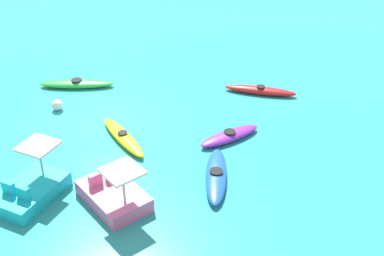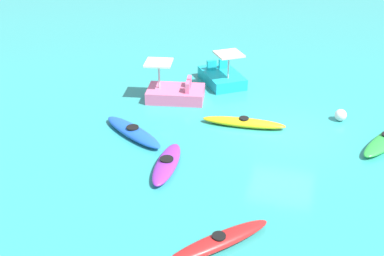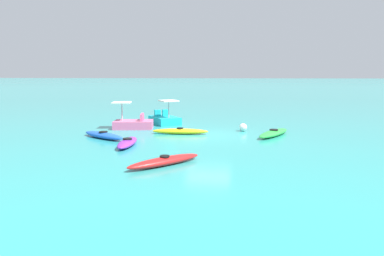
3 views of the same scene
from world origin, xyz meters
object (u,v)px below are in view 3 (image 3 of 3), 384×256
(buoy_white, at_px, (243,127))
(kayak_yellow, at_px, (180,131))
(kayak_blue, at_px, (103,135))
(kayak_red, at_px, (165,161))
(pedal_boat_cyan, at_px, (165,119))
(pedal_boat_pink, at_px, (133,123))
(kayak_purple, at_px, (127,142))
(kayak_green, at_px, (274,133))

(buoy_white, bearing_deg, kayak_yellow, 112.81)
(kayak_yellow, bearing_deg, buoy_white, -67.19)
(kayak_blue, xyz_separation_m, buoy_white, (3.35, -7.42, 0.07))
(kayak_red, bearing_deg, pedal_boat_cyan, 12.06)
(kayak_yellow, bearing_deg, pedal_boat_pink, 63.03)
(kayak_yellow, xyz_separation_m, kayak_blue, (-1.84, 3.84, 0.00))
(kayak_yellow, bearing_deg, kayak_red, -175.20)
(kayak_purple, distance_m, kayak_blue, 2.61)
(kayak_blue, height_order, pedal_boat_cyan, pedal_boat_cyan)
(kayak_purple, xyz_separation_m, kayak_red, (-3.27, -2.51, -0.00))
(kayak_purple, relative_size, pedal_boat_cyan, 0.95)
(pedal_boat_pink, bearing_deg, kayak_green, -100.45)
(kayak_green, distance_m, pedal_boat_cyan, 7.98)
(kayak_purple, xyz_separation_m, kayak_yellow, (3.62, -1.93, -0.00))
(kayak_yellow, height_order, pedal_boat_cyan, pedal_boat_cyan)
(kayak_purple, relative_size, kayak_red, 0.98)
(kayak_purple, height_order, buoy_white, buoy_white)
(kayak_purple, distance_m, buoy_white, 7.52)
(kayak_yellow, xyz_separation_m, kayak_red, (-6.89, -0.58, 0.00))
(pedal_boat_pink, xyz_separation_m, pedal_boat_cyan, (2.28, -1.55, 0.00))
(kayak_yellow, relative_size, kayak_blue, 1.06)
(kayak_green, height_order, kayak_purple, same)
(pedal_boat_pink, height_order, pedal_boat_cyan, same)
(kayak_red, xyz_separation_m, pedal_boat_cyan, (10.83, 2.31, 0.17))
(pedal_boat_pink, bearing_deg, kayak_red, -155.73)
(kayak_purple, xyz_separation_m, pedal_boat_pink, (5.29, 1.35, 0.17))
(kayak_green, bearing_deg, kayak_yellow, 91.05)
(kayak_green, relative_size, kayak_yellow, 1.03)
(kayak_purple, relative_size, kayak_blue, 0.88)
(kayak_yellow, relative_size, kayak_red, 1.18)
(pedal_boat_cyan, bearing_deg, kayak_red, -167.94)
(kayak_yellow, distance_m, kayak_red, 6.91)
(pedal_boat_cyan, bearing_deg, kayak_purple, 178.50)
(kayak_blue, xyz_separation_m, pedal_boat_cyan, (5.79, -2.11, 0.17))
(kayak_green, bearing_deg, kayak_purple, 117.34)
(kayak_yellow, xyz_separation_m, pedal_boat_pink, (1.67, 3.28, 0.17))
(pedal_boat_pink, bearing_deg, kayak_purple, -165.70)
(kayak_blue, bearing_deg, pedal_boat_cyan, -20.00)
(kayak_red, height_order, pedal_boat_pink, pedal_boat_pink)
(kayak_green, xyz_separation_m, buoy_white, (1.41, 1.67, 0.07))
(kayak_yellow, distance_m, kayak_blue, 4.26)
(kayak_blue, bearing_deg, kayak_red, -138.79)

